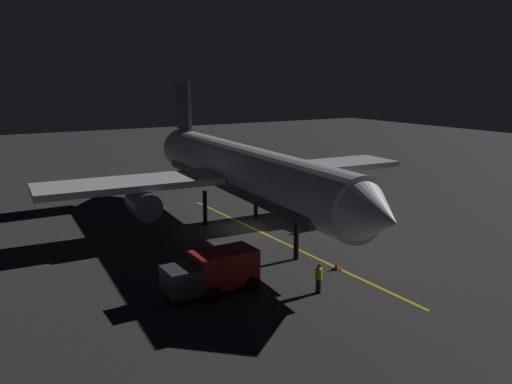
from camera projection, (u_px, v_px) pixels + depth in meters
name	position (u px, v px, depth m)	size (l,w,h in m)	color
ground_plane	(244.00, 230.00, 42.16)	(180.00, 180.00, 0.20)	#2D2D2E
apron_guide_stripe	(278.00, 240.00, 39.17)	(0.24, 28.80, 0.01)	gold
airliner	(240.00, 171.00, 41.61)	(31.78, 37.03, 11.89)	white
baggage_truck	(215.00, 272.00, 29.27)	(5.49, 2.38, 2.45)	maroon
catering_truck	(345.00, 205.00, 44.68)	(5.89, 2.91, 2.56)	silver
ground_crew_worker	(319.00, 279.00, 29.30)	(0.40, 0.40, 1.74)	black
traffic_cone_near_left	(336.00, 266.00, 33.05)	(0.50, 0.50, 0.55)	#EA590F
traffic_cone_near_right	(202.00, 279.00, 30.94)	(0.50, 0.50, 0.55)	#EA590F
traffic_cone_under_wing	(295.00, 231.00, 40.63)	(0.50, 0.50, 0.55)	#EA590F
traffic_cone_far	(186.00, 250.00, 36.04)	(0.50, 0.50, 0.55)	#EA590F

